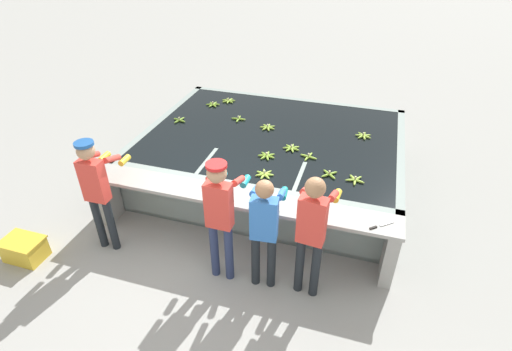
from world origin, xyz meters
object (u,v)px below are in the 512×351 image
Objects in this scene: worker_0 at (97,186)px; banana_bunch_floating_6 at (308,157)px; worker_1 at (220,210)px; banana_bunch_floating_3 at (329,174)px; banana_bunch_floating_11 at (268,127)px; knife_0 at (378,226)px; worker_2 at (264,225)px; banana_bunch_floating_5 at (291,148)px; banana_bunch_floating_9 at (267,156)px; banana_bunch_floating_2 at (363,136)px; crate at (24,249)px; banana_bunch_floating_8 at (355,180)px; banana_bunch_floating_1 at (179,120)px; worker_3 at (312,227)px; banana_bunch_floating_10 at (264,174)px; banana_bunch_floating_4 at (228,101)px; banana_bunch_floating_7 at (213,104)px; banana_bunch_floating_0 at (238,119)px.

banana_bunch_floating_6 is at bearing 36.15° from worker_0.
worker_1 is 7.78× the size of banana_bunch_floating_3.
knife_0 is (2.00, -2.17, -0.01)m from banana_bunch_floating_11.
worker_2 is 2.71m from banana_bunch_floating_11.
banana_bunch_floating_9 is (-0.31, -0.35, 0.00)m from banana_bunch_floating_5.
worker_1 reaches higher than banana_bunch_floating_9.
banana_bunch_floating_2 is 2.37m from knife_0.
banana_bunch_floating_11 reaches higher than crate.
banana_bunch_floating_1 is at bearing 162.19° from banana_bunch_floating_8.
worker_3 is 6.17× the size of banana_bunch_floating_10.
banana_bunch_floating_4 is (-2.35, 2.13, -0.00)m from banana_bunch_floating_3.
banana_bunch_floating_4 and banana_bunch_floating_11 have the same top height.
banana_bunch_floating_1 is (-2.88, 2.40, -0.14)m from worker_3.
knife_0 is (3.31, -2.82, -0.01)m from banana_bunch_floating_7.
banana_bunch_floating_5 is (-0.70, 0.59, -0.00)m from banana_bunch_floating_3.
banana_bunch_floating_2 is 1.00× the size of banana_bunch_floating_4.
worker_2 is at bearing -111.65° from banana_bunch_floating_3.
worker_0 is 2.96m from banana_bunch_floating_5.
worker_0 is 6.08× the size of banana_bunch_floating_5.
banana_bunch_floating_5 is 1.00× the size of banana_bunch_floating_11.
banana_bunch_floating_5 is at bearing 132.49° from knife_0.
banana_bunch_floating_1 is 0.99× the size of banana_bunch_floating_11.
banana_bunch_floating_7 is 2.71m from banana_bunch_floating_10.
banana_bunch_floating_8 is at bearing 24.92° from crate.
worker_0 reaches higher than banana_bunch_floating_2.
banana_bunch_floating_6 reaches higher than knife_0.
banana_bunch_floating_6 is 1.01× the size of banana_bunch_floating_8.
banana_bunch_floating_2 is at bearing 82.21° from worker_3.
banana_bunch_floating_7 is (-0.23, -0.27, 0.00)m from banana_bunch_floating_4.
crate is at bearing -171.04° from worker_3.
banana_bunch_floating_8 is at bearing -32.72° from banana_bunch_floating_7.
banana_bunch_floating_6 and banana_bunch_floating_10 have the same top height.
banana_bunch_floating_3 reaches higher than knife_0.
banana_bunch_floating_8 is (1.48, 1.41, -0.17)m from worker_1.
banana_bunch_floating_5 is 2.26m from banana_bunch_floating_7.
banana_bunch_floating_3 and banana_bunch_floating_11 have the same top height.
worker_1 reaches higher than worker_0.
knife_0 is (1.63, -0.69, -0.01)m from banana_bunch_floating_10.
worker_2 reaches higher than banana_bunch_floating_9.
banana_bunch_floating_7 is at bearing 71.78° from crate.
banana_bunch_floating_8 reaches higher than knife_0.
worker_1 is at bearing -1.21° from worker_0.
worker_3 is (2.86, 0.02, -0.00)m from worker_0.
banana_bunch_floating_11 is (1.62, 0.19, -0.00)m from banana_bunch_floating_1.
banana_bunch_floating_0 is 0.98× the size of knife_0.
worker_1 reaches higher than worker_2.
banana_bunch_floating_6 is (1.49, -0.97, 0.00)m from banana_bunch_floating_0.
banana_bunch_floating_0 is (-1.87, 2.77, -0.14)m from worker_3.
banana_bunch_floating_8 is 4.70m from crate.
worker_2 is 5.74× the size of banana_bunch_floating_10.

